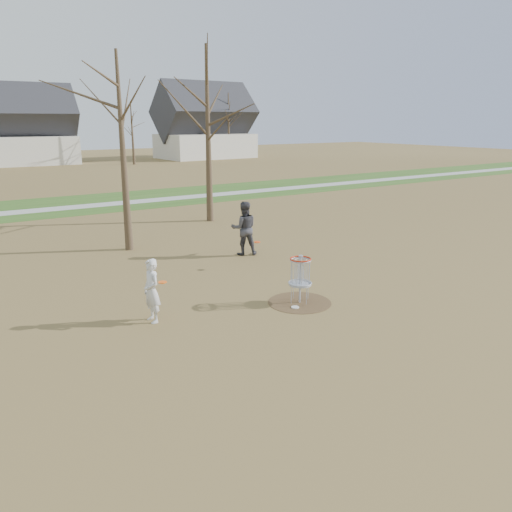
{
  "coord_description": "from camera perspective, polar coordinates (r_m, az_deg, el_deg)",
  "views": [
    {
      "loc": [
        -8.27,
        -10.47,
        4.99
      ],
      "look_at": [
        -0.5,
        1.5,
        1.1
      ],
      "focal_mm": 35.0,
      "sensor_mm": 36.0,
      "label": 1
    }
  ],
  "objects": [
    {
      "name": "dirt_circle",
      "position": [
        14.24,
        5.0,
        -5.3
      ],
      "size": [
        1.8,
        1.8,
        0.01
      ],
      "primitive_type": "cylinder",
      "color": "#47331E",
      "rests_on": "ground"
    },
    {
      "name": "bare_trees",
      "position": [
        47.34,
        -21.47,
        14.66
      ],
      "size": [
        52.62,
        44.98,
        9.0
      ],
      "color": "#382B1E",
      "rests_on": "ground"
    },
    {
      "name": "discs_in_play",
      "position": [
        15.05,
        -4.2,
        -0.22
      ],
      "size": [
        4.85,
        2.94,
        0.15
      ],
      "color": "#EF440C",
      "rests_on": "ground"
    },
    {
      "name": "houses_row",
      "position": [
        64.29,
        -22.28,
        12.83
      ],
      "size": [
        56.51,
        10.01,
        7.26
      ],
      "color": "silver",
      "rests_on": "ground"
    },
    {
      "name": "green_band",
      "position": [
        32.92,
        -18.15,
        5.78
      ],
      "size": [
        160.0,
        8.0,
        0.01
      ],
      "primitive_type": "cube",
      "color": "#2D5119",
      "rests_on": "ground"
    },
    {
      "name": "player_standing",
      "position": [
        12.9,
        -11.85,
        -3.92
      ],
      "size": [
        0.43,
        0.62,
        1.66
      ],
      "primitive_type": "imported",
      "rotation": [
        0.0,
        0.0,
        -1.52
      ],
      "color": "silver",
      "rests_on": "ground"
    },
    {
      "name": "ground",
      "position": [
        14.25,
        5.0,
        -5.32
      ],
      "size": [
        160.0,
        160.0,
        0.0
      ],
      "primitive_type": "plane",
      "color": "brown",
      "rests_on": "ground"
    },
    {
      "name": "disc_golf_basket",
      "position": [
        13.95,
        5.09,
        -1.8
      ],
      "size": [
        0.64,
        0.64,
        1.35
      ],
      "color": "#9EA3AD",
      "rests_on": "ground"
    },
    {
      "name": "footpath",
      "position": [
        31.96,
        -17.67,
        5.57
      ],
      "size": [
        160.0,
        1.5,
        0.01
      ],
      "primitive_type": "cube",
      "color": "#9E9E99",
      "rests_on": "green_band"
    },
    {
      "name": "disc_grounded",
      "position": [
        13.84,
        4.49,
        -5.85
      ],
      "size": [
        0.22,
        0.22,
        0.02
      ],
      "primitive_type": "cylinder",
      "color": "silver",
      "rests_on": "dirt_circle"
    },
    {
      "name": "player_throwing",
      "position": [
        18.98,
        -1.38,
        3.19
      ],
      "size": [
        1.22,
        1.11,
        2.05
      ],
      "primitive_type": "imported",
      "rotation": [
        0.0,
        0.0,
        2.74
      ],
      "color": "#3A393E",
      "rests_on": "ground"
    }
  ]
}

